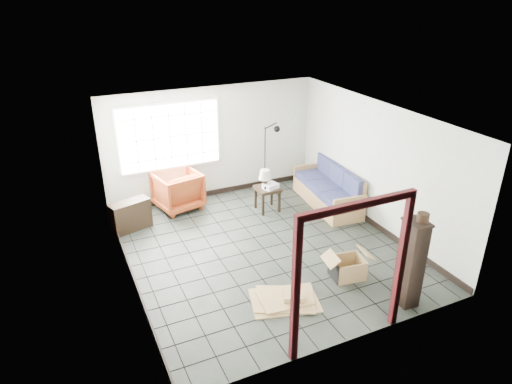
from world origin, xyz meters
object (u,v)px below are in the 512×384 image
futon_sofa (330,191)px  armchair (177,188)px  side_table (267,192)px  tall_shelf (411,262)px

futon_sofa → armchair: armchair is taller
side_table → tall_shelf: size_ratio=0.37×
futon_sofa → side_table: size_ratio=3.88×
side_table → tall_shelf: bearing=-81.6°
side_table → tall_shelf: (0.57, -3.85, 0.29)m
armchair → side_table: bearing=139.6°
futon_sofa → tall_shelf: 3.65m
armchair → tall_shelf: tall_shelf is taller
futon_sofa → side_table: 1.47m
futon_sofa → side_table: bearing=172.6°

